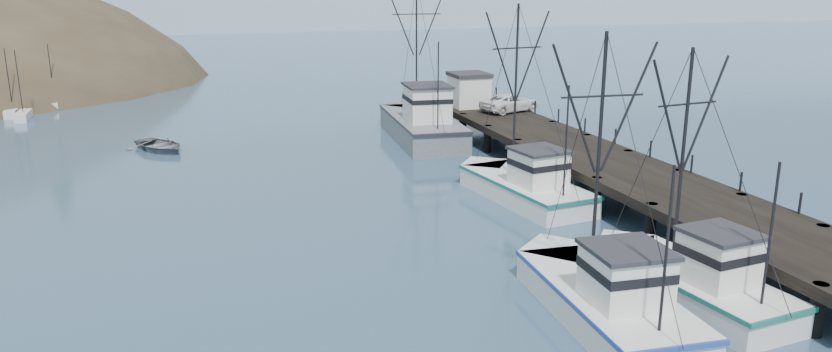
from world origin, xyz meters
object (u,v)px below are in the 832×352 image
Objects in this scene: work_vessel at (421,124)px; pickup_truck at (510,103)px; pier at (591,158)px; pier_shed at (469,89)px; trawler_near at (688,280)px; trawler_mid at (602,295)px; trawler_far at (522,185)px; motorboat at (160,150)px.

pickup_truck is (7.14, -1.10, 1.48)m from work_vessel.
work_vessel reaches higher than pier.
pier_shed is 0.63× the size of pickup_truck.
work_vessel reaches higher than trawler_near.
work_vessel is at bearing 62.31° from pickup_truck.
trawler_mid is at bearing -103.26° from pier_shed.
trawler_near is 3.20× the size of pier_shed.
trawler_mid is 0.97× the size of trawler_far.
motorboat is (-25.45, 17.94, -1.69)m from pier.
work_vessel is at bearing 110.00° from pier.
pier_shed is at bearing 83.25° from trawler_near.
motorboat is (-19.66, 2.01, -1.23)m from work_vessel.
work_vessel reaches higher than trawler_mid.
trawler_near is at bearing -88.50° from work_vessel.
trawler_far is 17.68m from pickup_truck.
pickup_truck is (2.28, -3.17, -0.71)m from pier_shed.
trawler_far reaches higher than pickup_truck.
trawler_far is at bearing -73.93° from motorboat.
pier is 2.95× the size of work_vessel.
trawler_mid reaches higher than pier_shed.
motorboat is at bearing -179.87° from pier_shed.
trawler_far is 20.11m from pier_shed.
motorboat is at bearing 121.15° from trawler_near.
pier is at bearing -65.23° from motorboat.
trawler_far reaches higher than trawler_near.
motorboat is (-26.80, 3.12, -2.71)m from pickup_truck.
trawler_mid is 35.27m from pier_shed.
pier is at bearing 15.42° from trawler_far.
work_vessel is 5.72m from pier_shed.
pier is 3.87× the size of trawler_far.
pier is at bearing 60.99° from trawler_mid.
pier is at bearing -87.02° from pier_shed.
trawler_near is 14.51m from trawler_far.
trawler_far is 2.24× the size of pickup_truck.
trawler_near is 31.48m from pickup_truck.
trawler_near is at bearing -88.72° from trawler_far.
work_vessel is 19.80m from motorboat.
pier_shed is 0.62× the size of motorboat.
pier is 16.74m from trawler_near.
pier is 18.11m from pier_shed.
work_vessel is at bearing 91.69° from trawler_far.
trawler_far is at bearing -88.31° from work_vessel.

